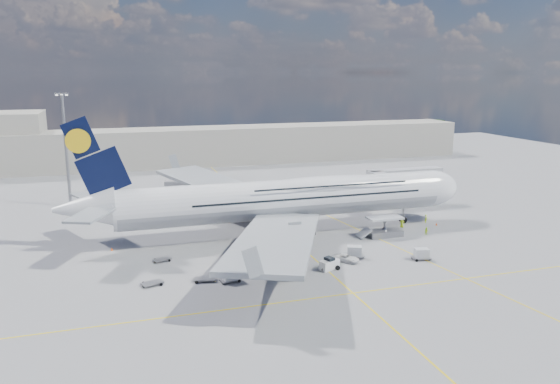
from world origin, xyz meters
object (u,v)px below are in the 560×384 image
object	(u,v)px
airliner	(287,198)
cone_wing_right_outer	(296,277)
crew_nose	(426,219)
cone_wing_left_inner	(229,222)
crew_tug	(279,255)
cone_nose	(436,224)
dolly_back	(152,283)
dolly_row_a	(162,259)
dolly_nose_far	(422,254)
cone_wing_left_outer	(180,217)
cargo_loader	(384,230)
crew_loader	(427,231)
catering_truck_inner	(233,203)
light_mast	(66,149)
dolly_nose_near	(354,252)
cone_tail	(112,249)
baggage_tug	(329,264)
crew_wing	(282,254)
cone_wing_right_inner	(287,252)
jet_bridge	(398,178)
dolly_row_b	(205,279)
dolly_row_c	(230,275)
catering_truck_outer	(180,190)
crew_van	(402,223)
service_van	(346,258)

from	to	relation	value
airliner	cone_wing_right_outer	size ratio (longest dim) A/B	125.28
crew_nose	cone_wing_left_inner	size ratio (longest dim) A/B	3.49
crew_tug	cone_nose	bearing A→B (deg)	17.03
dolly_back	crew_tug	bearing A→B (deg)	-8.18
dolly_row_a	dolly_nose_far	xyz separation A→B (m)	(40.27, -11.94, 0.71)
cone_wing_left_outer	cone_wing_right_outer	bearing A→B (deg)	-73.39
cargo_loader	crew_loader	distance (m)	8.25
catering_truck_inner	crew_nose	size ratio (longest dim) A/B	4.03
cone_wing_left_inner	cone_wing_right_outer	xyz separation A→B (m)	(2.87, -33.24, 0.07)
dolly_back	cone_wing_left_inner	bearing A→B (deg)	38.12
light_mast	dolly_row_a	xyz separation A→B (m)	(16.15, -43.85, -12.90)
crew_nose	dolly_nose_near	bearing A→B (deg)	169.46
dolly_row_a	cone_tail	world-z (taller)	cone_tail
baggage_tug	crew_wing	bearing A→B (deg)	108.95
airliner	dolly_back	xyz separation A→B (m)	(-26.45, -18.73, -6.53)
cone_wing_left_inner	cone_tail	bearing A→B (deg)	-153.96
dolly_nose_near	catering_truck_inner	distance (m)	38.22
cone_wing_left_inner	cone_wing_right_inner	xyz separation A→B (m)	(5.21, -21.52, -0.01)
jet_bridge	baggage_tug	world-z (taller)	jet_bridge
light_mast	crew_tug	size ratio (longest dim) A/B	13.88
jet_bridge	crew_wing	bearing A→B (deg)	-144.44
cargo_loader	cone_tail	distance (m)	48.77
cone_nose	catering_truck_inner	bearing A→B (deg)	147.35
dolly_row_b	cone_wing_left_inner	world-z (taller)	cone_wing_left_inner
jet_bridge	dolly_row_c	bearing A→B (deg)	-144.80
dolly_nose_near	crew_wing	xyz separation A→B (m)	(-11.72, 2.45, -0.10)
dolly_row_b	dolly_nose_near	bearing A→B (deg)	17.53
baggage_tug	crew_tug	bearing A→B (deg)	111.27
crew_nose	crew_wing	xyz separation A→B (m)	(-34.74, -12.78, 0.11)
dolly_row_b	cone_tail	world-z (taller)	cone_tail
cone_nose	dolly_row_c	bearing A→B (deg)	-159.40
dolly_nose_near	cone_wing_left_inner	xyz separation A→B (m)	(-15.09, 27.05, -0.84)
crew_tug	cone_wing_right_outer	bearing A→B (deg)	-89.14
dolly_row_c	dolly_nose_far	xyz separation A→B (m)	(31.67, 0.06, 0.01)
catering_truck_inner	cone_wing_right_outer	world-z (taller)	catering_truck_inner
cone_wing_left_inner	cargo_loader	bearing A→B (deg)	-34.61
dolly_nose_far	cone_nose	size ratio (longest dim) A/B	6.10
dolly_row_b	dolly_nose_near	distance (m)	25.40
dolly_row_b	dolly_nose_near	size ratio (longest dim) A/B	0.98
jet_bridge	catering_truck_outer	distance (m)	51.48
cargo_loader	crew_van	size ratio (longest dim) A/B	4.37
service_van	cone_wing_left_outer	size ratio (longest dim) A/B	6.80
dolly_row_a	crew_wing	size ratio (longest dim) A/B	1.57
service_van	crew_loader	distance (m)	22.30
dolly_row_a	cone_wing_left_inner	distance (m)	24.58
dolly_nose_near	crew_tug	distance (m)	12.45
dolly_nose_far	light_mast	bearing A→B (deg)	147.06
crew_tug	cone_nose	world-z (taller)	crew_tug
baggage_tug	cone_wing_right_inner	size ratio (longest dim) A/B	7.34
jet_bridge	catering_truck_outer	bearing A→B (deg)	151.55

